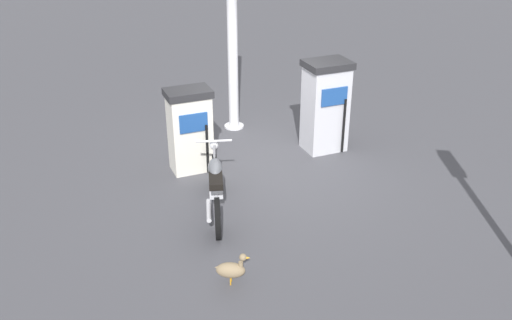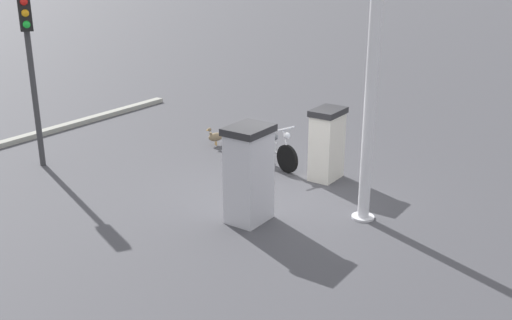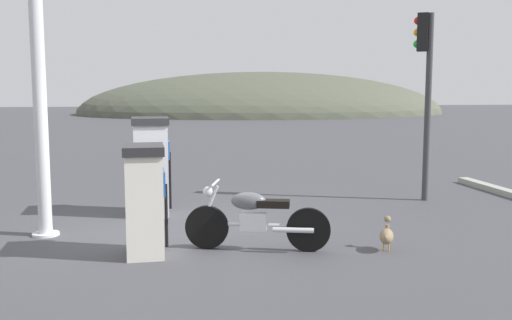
{
  "view_description": "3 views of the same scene",
  "coord_description": "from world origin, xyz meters",
  "px_view_note": "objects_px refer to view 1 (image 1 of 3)",
  "views": [
    {
      "loc": [
        8.41,
        -3.15,
        4.59
      ],
      "look_at": [
        1.02,
        -0.54,
        0.67
      ],
      "focal_mm": 39.65,
      "sensor_mm": 36.0,
      "label": 1
    },
    {
      "loc": [
        -6.3,
        8.86,
        4.52
      ],
      "look_at": [
        0.33,
        0.25,
        0.69
      ],
      "focal_mm": 42.78,
      "sensor_mm": 36.0,
      "label": 2
    },
    {
      "loc": [
        0.08,
        -8.98,
        2.22
      ],
      "look_at": [
        1.29,
        -0.52,
        1.15
      ],
      "focal_mm": 41.08,
      "sensor_mm": 36.0,
      "label": 3
    }
  ],
  "objects_px": {
    "fuel_pump_far": "(325,106)",
    "wandering_duck": "(231,269)",
    "fuel_pump_near": "(190,130)",
    "motorcycle_near_pump": "(216,185)",
    "canopy_support_pole": "(232,31)"
  },
  "relations": [
    {
      "from": "fuel_pump_far",
      "to": "wandering_duck",
      "type": "distance_m",
      "value": 4.34
    },
    {
      "from": "fuel_pump_near",
      "to": "motorcycle_near_pump",
      "type": "xyz_separation_m",
      "value": [
        1.47,
        0.03,
        -0.3
      ]
    },
    {
      "from": "fuel_pump_near",
      "to": "fuel_pump_far",
      "type": "bearing_deg",
      "value": 90.01
    },
    {
      "from": "fuel_pump_near",
      "to": "canopy_support_pole",
      "type": "distance_m",
      "value": 2.34
    },
    {
      "from": "fuel_pump_near",
      "to": "wandering_duck",
      "type": "xyz_separation_m",
      "value": [
        3.24,
        -0.28,
        -0.53
      ]
    },
    {
      "from": "wandering_duck",
      "to": "fuel_pump_far",
      "type": "bearing_deg",
      "value": 138.97
    },
    {
      "from": "motorcycle_near_pump",
      "to": "wandering_duck",
      "type": "bearing_deg",
      "value": -9.73
    },
    {
      "from": "motorcycle_near_pump",
      "to": "canopy_support_pole",
      "type": "distance_m",
      "value": 3.6
    },
    {
      "from": "fuel_pump_far",
      "to": "motorcycle_near_pump",
      "type": "height_order",
      "value": "fuel_pump_far"
    },
    {
      "from": "wandering_duck",
      "to": "canopy_support_pole",
      "type": "xyz_separation_m",
      "value": [
        -4.78,
        1.53,
        1.76
      ]
    },
    {
      "from": "fuel_pump_near",
      "to": "motorcycle_near_pump",
      "type": "height_order",
      "value": "fuel_pump_near"
    },
    {
      "from": "wandering_duck",
      "to": "canopy_support_pole",
      "type": "relative_size",
      "value": 0.11
    },
    {
      "from": "fuel_pump_near",
      "to": "fuel_pump_far",
      "type": "relative_size",
      "value": 0.86
    },
    {
      "from": "fuel_pump_far",
      "to": "wandering_duck",
      "type": "relative_size",
      "value": 3.73
    },
    {
      "from": "fuel_pump_far",
      "to": "fuel_pump_near",
      "type": "bearing_deg",
      "value": -89.99
    }
  ]
}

